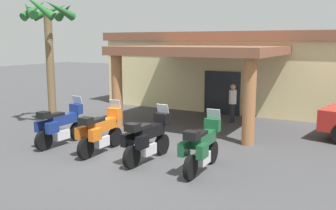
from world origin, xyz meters
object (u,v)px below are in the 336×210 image
Objects in this scene: motorcycle_orange at (100,131)px; motorcycle_black at (147,138)px; pedestrian at (233,101)px; motorcycle_blue at (60,125)px; palm_tree_roadside at (47,28)px; motorcycle_green at (202,147)px; motel_building at (242,68)px.

motorcycle_orange is 1.00× the size of motorcycle_black.
pedestrian is (2.27, 6.32, 0.29)m from motorcycle_orange.
motorcycle_black is (3.54, -0.13, 0.00)m from motorcycle_blue.
pedestrian is (0.50, 6.37, 0.29)m from motorcycle_black.
motorcycle_blue is at bearing -40.26° from palm_tree_roadside.
palm_tree_roadside reaches higher than motorcycle_black.
motorcycle_blue is at bearing 87.60° from motorcycle_green.
motel_building is at bearing 11.26° from motorcycle_green.
motorcycle_black is (0.56, -11.13, -1.35)m from motel_building.
motorcycle_blue is at bearing -104.65° from motel_building.
motel_building is at bearing -77.76° from pedestrian.
motorcycle_orange is 1.30× the size of pedestrian.
motorcycle_blue is at bearing 56.68° from pedestrian.
palm_tree_roadside reaches higher than motel_building.
motel_building is 10.62m from palm_tree_roadside.
motel_building is at bearing -7.54° from motorcycle_orange.
motel_building is 6.41× the size of motorcycle_black.
motorcycle_orange is at bearing -90.13° from motorcycle_blue.
motorcycle_blue and motorcycle_orange have the same top height.
motorcycle_black and motorcycle_green have the same top height.
motorcycle_orange is 5.92m from palm_tree_roadside.
motorcycle_orange and motorcycle_green have the same top height.
motorcycle_orange is 1.77m from motorcycle_black.
motorcycle_green is at bearing -87.06° from motorcycle_black.
motel_building is at bearing 57.94° from palm_tree_roadside.
motel_building is 6.41× the size of motorcycle_green.
motorcycle_black is 7.33m from palm_tree_roadside.
motorcycle_orange is at bearing -95.72° from motel_building.
pedestrian is 0.31× the size of palm_tree_roadside.
motorcycle_blue is 1.30× the size of pedestrian.
motel_building is 6.41× the size of motorcycle_blue.
motorcycle_blue is 0.41× the size of palm_tree_roadside.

